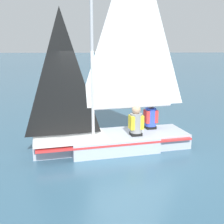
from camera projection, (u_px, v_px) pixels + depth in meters
name	position (u px, v px, depth m)	size (l,w,h in m)	color
ground_plane	(112.00, 148.00, 7.34)	(260.00, 260.00, 0.00)	#38607A
sailboat_main	(113.00, 117.00, 7.16)	(4.10, 1.90, 5.49)	#B2BCCC
sailor_helm	(136.00, 126.00, 7.15)	(0.38, 0.34, 1.16)	black
sailor_crew	(151.00, 120.00, 7.75)	(0.38, 0.34, 1.16)	black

